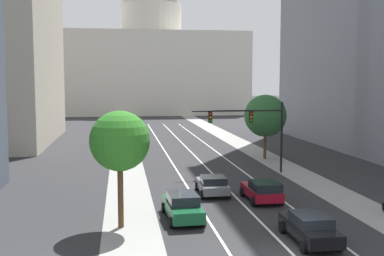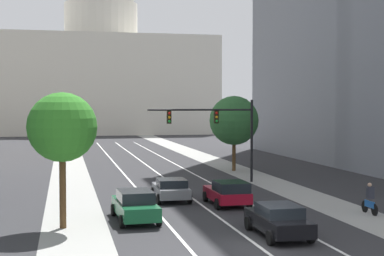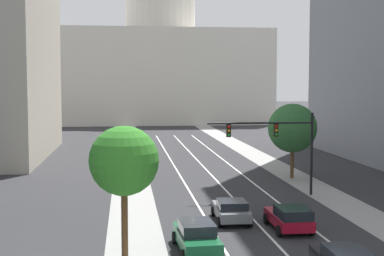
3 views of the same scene
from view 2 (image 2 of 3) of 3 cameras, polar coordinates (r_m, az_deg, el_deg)
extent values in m
plane|color=#2B2B2D|center=(63.85, -5.14, -3.10)|extent=(400.00, 400.00, 0.00)
cube|color=gray|center=(58.38, -11.84, -3.64)|extent=(3.17, 130.00, 0.01)
cube|color=gray|center=(60.38, 2.53, -3.40)|extent=(3.17, 130.00, 0.01)
cube|color=white|center=(48.69, -6.38, -4.76)|extent=(0.16, 90.00, 0.01)
cube|color=white|center=(49.08, -2.94, -4.70)|extent=(0.16, 90.00, 0.01)
cube|color=white|center=(49.65, 0.43, -4.62)|extent=(0.16, 90.00, 0.01)
cube|color=beige|center=(127.63, -8.79, 4.05)|extent=(46.27, 26.73, 19.98)
cylinder|color=beige|center=(128.80, -8.83, 10.17)|extent=(15.51, 15.51, 7.52)
cube|color=black|center=(27.11, 8.36, -9.06)|extent=(1.83, 4.58, 0.65)
cube|color=black|center=(26.86, 8.48, -7.91)|extent=(1.68, 2.20, 0.51)
cylinder|color=black|center=(28.33, 5.51, -9.22)|extent=(0.22, 0.64, 0.64)
cylinder|color=black|center=(28.92, 8.97, -9.00)|extent=(0.22, 0.64, 0.64)
cylinder|color=black|center=(25.45, 7.65, -10.55)|extent=(0.22, 0.64, 0.64)
cylinder|color=black|center=(26.10, 11.45, -10.25)|extent=(0.22, 0.64, 0.64)
cube|color=slate|center=(36.76, -2.08, -6.10)|extent=(1.96, 4.17, 0.58)
cube|color=black|center=(36.29, -1.98, -5.36)|extent=(1.76, 1.95, 0.49)
cylinder|color=black|center=(38.05, -3.80, -6.26)|extent=(0.24, 0.65, 0.64)
cylinder|color=black|center=(38.32, -1.01, -6.20)|extent=(0.24, 0.65, 0.64)
cylinder|color=black|center=(35.30, -3.23, -6.93)|extent=(0.24, 0.65, 0.64)
cylinder|color=black|center=(35.59, -0.23, -6.85)|extent=(0.24, 0.65, 0.64)
cube|color=#14512D|center=(30.47, -5.56, -7.75)|extent=(2.03, 4.86, 0.68)
cube|color=black|center=(30.29, -5.53, -6.61)|extent=(1.77, 2.37, 0.58)
cylinder|color=black|center=(31.99, -7.65, -7.91)|extent=(0.25, 0.65, 0.64)
cylinder|color=black|center=(32.26, -4.42, -7.80)|extent=(0.25, 0.65, 0.64)
cylinder|color=black|center=(28.82, -6.83, -9.03)|extent=(0.25, 0.65, 0.64)
cylinder|color=black|center=(29.12, -3.24, -8.90)|extent=(0.25, 0.65, 0.64)
cube|color=maroon|center=(35.13, 3.39, -6.47)|extent=(1.91, 4.19, 0.61)
cube|color=black|center=(34.17, 3.82, -5.71)|extent=(1.75, 2.25, 0.58)
cylinder|color=black|center=(36.29, 1.32, -6.67)|extent=(0.22, 0.64, 0.64)
cylinder|color=black|center=(36.78, 4.20, -6.56)|extent=(0.22, 0.64, 0.64)
cylinder|color=black|center=(33.57, 2.50, -7.40)|extent=(0.22, 0.64, 0.64)
cylinder|color=black|center=(34.11, 5.59, -7.26)|extent=(0.22, 0.64, 0.64)
cylinder|color=black|center=(45.43, 5.82, -1.26)|extent=(0.20, 0.20, 6.35)
cylinder|color=black|center=(44.25, 0.85, 1.78)|extent=(8.09, 0.14, 0.14)
cube|color=black|center=(44.55, 2.37, 1.07)|extent=(0.32, 0.28, 0.96)
sphere|color=red|center=(44.40, 2.42, 1.46)|extent=(0.20, 0.20, 0.20)
sphere|color=orange|center=(44.41, 2.42, 1.07)|extent=(0.20, 0.20, 0.20)
sphere|color=green|center=(44.42, 2.42, 0.68)|extent=(0.20, 0.20, 0.20)
cube|color=black|center=(43.77, -2.25, 1.05)|extent=(0.32, 0.28, 0.96)
sphere|color=red|center=(43.62, -2.21, 1.44)|extent=(0.20, 0.20, 0.20)
sphere|color=orange|center=(43.62, -2.21, 1.05)|extent=(0.20, 0.20, 0.20)
sphere|color=green|center=(43.63, -2.21, 0.66)|extent=(0.20, 0.20, 0.20)
cylinder|color=black|center=(33.17, 17.33, -7.61)|extent=(0.05, 0.66, 0.66)
cylinder|color=black|center=(34.06, 16.45, -7.34)|extent=(0.05, 0.66, 0.66)
cube|color=#1959B2|center=(33.57, 16.89, -7.10)|extent=(0.06, 1.00, 0.36)
cube|color=#262833|center=(33.44, 16.94, -6.05)|extent=(0.36, 0.28, 0.64)
sphere|color=tan|center=(33.44, 16.89, -5.30)|extent=(0.22, 0.22, 0.22)
cylinder|color=#51381E|center=(53.06, 4.10, -2.56)|extent=(0.32, 0.32, 3.00)
sphere|color=#2C6030|center=(52.89, 4.11, 0.74)|extent=(4.43, 4.43, 4.43)
cylinder|color=#51381E|center=(29.03, -12.46, -5.90)|extent=(0.32, 0.32, 3.72)
sphere|color=#307C24|center=(28.76, -12.51, 0.09)|extent=(3.35, 3.35, 3.35)
camera|label=1|loc=(3.08, -12.88, 48.45)|focal=45.02mm
camera|label=3|loc=(3.59, -12.88, 48.41)|focal=51.70mm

